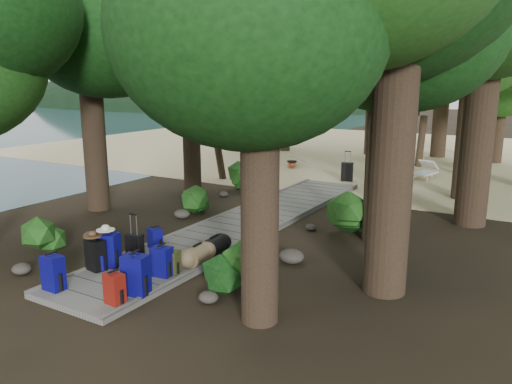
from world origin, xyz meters
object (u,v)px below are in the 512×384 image
Objects in this scene: backpack_right_b at (136,273)px; backpack_right_d at (171,260)px; backpack_right_a at (114,287)px; lone_suitcase_on_sand at (347,172)px; backpack_left_c at (109,248)px; backpack_left_d at (155,237)px; duffel_right_khaki at (198,255)px; backpack_right_c at (162,260)px; suitcase_on_boardwalk at (135,247)px; backpack_left_b at (95,253)px; kayak at (292,163)px; duffel_right_black at (214,246)px; backpack_left_a at (53,271)px; sun_lounger at (424,170)px.

backpack_right_b is 1.58× the size of backpack_right_d.
lone_suitcase_on_sand is at bearing 98.84° from backpack_right_a.
backpack_left_d is (0.04, 1.33, -0.13)m from backpack_left_c.
backpack_left_d is 0.86× the size of duffel_right_khaki.
suitcase_on_boardwalk is (-1.12, 0.42, -0.05)m from backpack_right_c.
backpack_right_a is at bearing -105.45° from lone_suitcase_on_sand.
backpack_left_b reaches higher than backpack_right_d.
backpack_left_b is at bearing -167.70° from backpack_right_c.
backpack_right_c is 11.14m from lone_suitcase_on_sand.
duffel_right_black is at bearing -94.06° from kayak.
backpack_left_c is 1.28m from backpack_right_c.
lone_suitcase_on_sand is (0.71, 10.72, -0.02)m from suitcase_on_boardwalk.
backpack_left_a reaches higher than sun_lounger.
duffel_right_black is at bearing 75.11° from backpack_right_d.
backpack_left_c is 1.42× the size of suitcase_on_boardwalk.
backpack_left_c is at bearing -118.62° from suitcase_on_boardwalk.
backpack_right_b is 1.84m from suitcase_on_boardwalk.
backpack_left_a is 1.15× the size of duffel_right_black.
backpack_left_d is 2.48m from backpack_right_b.
backpack_left_c is (0.08, 0.27, 0.04)m from backpack_left_b.
kayak is at bearing -164.36° from sun_lounger.
backpack_right_c is 13.55m from kayak.
backpack_left_c is 0.97× the size of backpack_right_b.
backpack_left_d is at bearing 133.44° from backpack_right_d.
backpack_left_a reaches higher than duffel_right_khaki.
backpack_left_b is 0.89m from suitcase_on_boardwalk.
lone_suitcase_on_sand is at bearing 88.94° from duffel_right_black.
backpack_left_c reaches higher than lone_suitcase_on_sand.
backpack_left_b is 2.04m from duffel_right_khaki.
backpack_right_d reaches higher than duffel_right_black.
backpack_left_a is 1.39× the size of backpack_left_d.
sun_lounger is at bearing 71.52° from backpack_right_d.
lone_suitcase_on_sand is (0.86, 11.30, -0.13)m from backpack_left_c.
backpack_left_c is 1.38m from backpack_right_d.
backpack_right_b is at bearing -97.08° from kayak.
kayak is (-2.48, 14.53, -0.30)m from backpack_left_a.
backpack_left_a is 2.67m from backpack_left_d.
backpack_right_a is at bearing -95.06° from duffel_right_black.
backpack_right_c is 1.07× the size of duffel_right_khaki.
backpack_right_a is 1.09× the size of suitcase_on_boardwalk.
duffel_right_black is at bearing -85.60° from sun_lounger.
backpack_right_d is at bearing -85.21° from sun_lounger.
backpack_left_a reaches higher than lone_suitcase_on_sand.
kayak is at bearing 111.43° from backpack_right_a.
backpack_left_a is 2.16m from backpack_right_d.
backpack_right_c reaches higher than backpack_left_d.
backpack_right_b is at bearing -94.20° from duffel_right_black.
sun_lounger is (3.24, 12.09, -0.04)m from backpack_left_d.
backpack_left_c is 1.34m from backpack_left_d.
backpack_right_b is at bearing -84.06° from sun_lounger.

